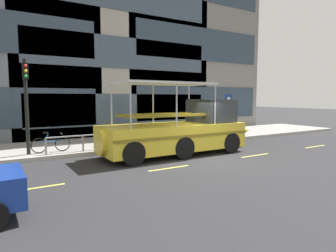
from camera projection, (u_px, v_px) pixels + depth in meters
The scene contains 11 objects.
ground_plane at pixel (202, 157), 13.42m from camera, with size 120.00×120.00×0.00m, color #2B2B2D.
sidewalk at pixel (146, 140), 18.17m from camera, with size 32.00×4.80×0.18m, color #99968E.
curb_edge at pixel (167, 146), 16.05m from camera, with size 32.00×0.18×0.18m, color #B2ADA3.
lane_centreline at pixel (216, 161), 12.57m from camera, with size 25.80×0.12×0.01m.
office_tower_right at pixel (172, 0), 26.64m from camera, with size 12.72×9.09×23.18m.
curb_guardrail at pixel (159, 134), 16.11m from camera, with size 11.74×0.09×0.78m.
traffic_light_pole at pixel (26, 97), 12.86m from camera, with size 0.24×0.46×4.24m.
parking_sign at pixel (228, 108), 19.20m from camera, with size 0.60×0.12×2.78m.
leaned_bicycle at pixel (51, 144), 13.65m from camera, with size 1.74×0.46×0.96m.
duck_tour_boat at pixel (183, 131), 14.22m from camera, with size 8.80×2.51×3.43m.
pedestrian_near_bow at pixel (195, 122), 19.23m from camera, with size 0.27×0.40×1.51m.
Camera 1 is at (-8.23, -10.46, 2.74)m, focal length 31.25 mm.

